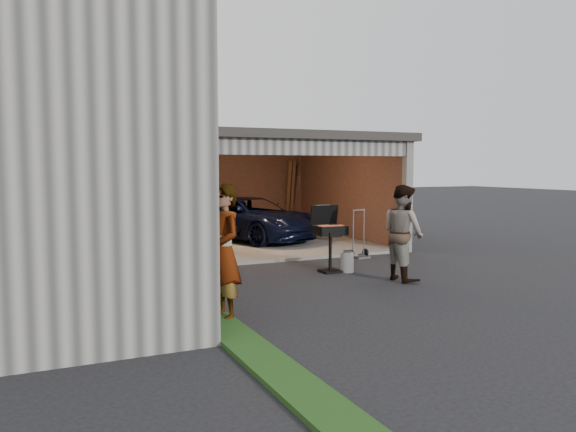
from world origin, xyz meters
The scene contains 10 objects.
ground centered at (0.00, 0.00, 0.00)m, with size 80.00×80.00×0.00m, color black.
groundcover_strip centered at (-2.25, -1.00, 0.03)m, with size 0.50×8.00×0.06m, color #193814.
garage centered at (0.76, 6.79, 1.87)m, with size 6.80×6.30×2.90m.
minivan centered at (1.10, 6.90, 0.59)m, with size 1.96×4.25×1.18m, color black.
woman centered at (-2.10, -0.43, 0.93)m, with size 0.68×0.44×1.86m, color silver.
man centered at (1.74, 0.77, 0.88)m, with size 0.86×0.67×1.76m, color #462A1B.
bbq_grill centered at (0.90, 2.03, 0.79)m, with size 0.59×0.52×1.32m.
propane_tank centered at (1.21, 1.87, 0.20)m, with size 0.26×0.26×0.39m, color silver.
plywood_panel centered at (-2.34, 1.27, 0.52)m, with size 0.04×0.95×1.06m, color #552D1D.
hand_truck centered at (2.40, 3.29, 0.22)m, with size 0.48×0.38×1.12m.
Camera 1 is at (-4.46, -7.62, 2.08)m, focal length 35.00 mm.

